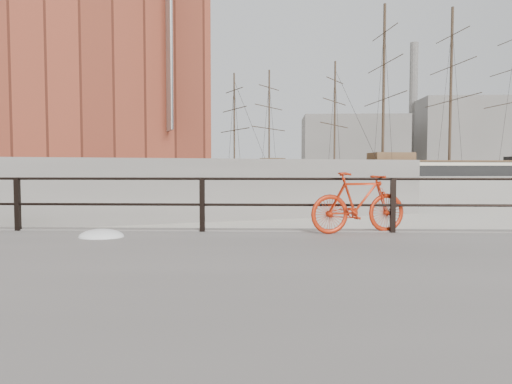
% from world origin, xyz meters
% --- Properties ---
extents(far_quay, '(78.44, 148.07, 1.80)m').
position_xyz_m(far_quay, '(-40.00, 72.00, 0.90)').
color(far_quay, gray).
rests_on(far_quay, ground).
extents(bicycle, '(1.83, 0.79, 1.10)m').
position_xyz_m(bicycle, '(-4.14, -0.25, 0.90)').
color(bicycle, red).
rests_on(bicycle, promenade).
extents(barque_black, '(63.25, 29.72, 34.34)m').
position_xyz_m(barque_black, '(29.16, 83.21, 0.00)').
color(barque_black, black).
rests_on(barque_black, ground).
extents(schooner_mid, '(32.45, 26.05, 21.55)m').
position_xyz_m(schooner_mid, '(-0.57, 77.86, 0.00)').
color(schooner_mid, white).
rests_on(schooner_mid, ground).
extents(schooner_left, '(29.56, 24.36, 20.29)m').
position_xyz_m(schooner_left, '(-18.38, 74.98, 0.00)').
color(schooner_left, white).
rests_on(schooner_left, ground).
extents(workboat_near, '(13.39, 9.41, 7.00)m').
position_xyz_m(workboat_near, '(-21.87, 28.93, 0.00)').
color(workboat_near, black).
rests_on(workboat_near, ground).
extents(workboat_far, '(11.29, 5.25, 7.00)m').
position_xyz_m(workboat_far, '(-35.69, 43.58, 0.00)').
color(workboat_far, black).
rests_on(workboat_far, ground).
extents(apartment_terracotta, '(24.16, 21.40, 20.20)m').
position_xyz_m(apartment_terracotta, '(-21.25, 20.26, 11.90)').
color(apartment_terracotta, brown).
rests_on(apartment_terracotta, far_quay).
extents(apartment_mustard, '(26.02, 22.15, 22.20)m').
position_xyz_m(apartment_mustard, '(-29.49, 40.65, 12.90)').
color(apartment_mustard, gold).
rests_on(apartment_mustard, far_quay).
extents(apartment_cream, '(24.16, 21.40, 21.20)m').
position_xyz_m(apartment_cream, '(-38.11, 61.98, 12.40)').
color(apartment_cream, beige).
rests_on(apartment_cream, far_quay).
extents(apartment_grey, '(26.02, 22.15, 23.20)m').
position_xyz_m(apartment_grey, '(-46.35, 82.38, 13.40)').
color(apartment_grey, gray).
rests_on(apartment_grey, far_quay).
extents(apartment_brick, '(27.87, 22.90, 21.20)m').
position_xyz_m(apartment_brick, '(-54.97, 103.70, 12.40)').
color(apartment_brick, brown).
rests_on(apartment_brick, far_quay).
extents(industrial_west, '(32.00, 18.00, 18.00)m').
position_xyz_m(industrial_west, '(20.00, 140.00, 9.00)').
color(industrial_west, gray).
rests_on(industrial_west, ground).
extents(industrial_mid, '(26.00, 20.00, 24.00)m').
position_xyz_m(industrial_mid, '(55.00, 145.00, 12.00)').
color(industrial_mid, gray).
rests_on(industrial_mid, ground).
extents(smokestack, '(2.80, 2.80, 44.00)m').
position_xyz_m(smokestack, '(42.00, 150.00, 22.00)').
color(smokestack, gray).
rests_on(smokestack, ground).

